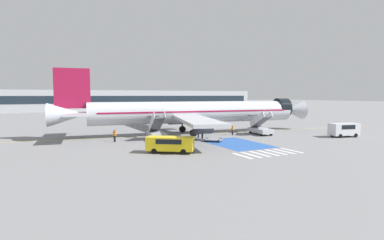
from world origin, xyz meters
TOP-DOWN VIEW (x-y plane):
  - ground_plane at (0.00, 0.00)m, footprint 600.00×600.00m
  - apron_leadline_yellow at (1.82, -0.25)m, footprint 78.76×10.19m
  - apron_stand_patch_blue at (1.82, -11.79)m, footprint 6.48×10.09m
  - apron_walkway_bar_0 at (-2.38, -18.93)m, footprint 0.44×3.60m
  - apron_walkway_bar_1 at (-1.18, -18.93)m, footprint 0.44×3.60m
  - apron_walkway_bar_2 at (0.02, -18.93)m, footprint 0.44×3.60m
  - apron_walkway_bar_3 at (1.22, -18.93)m, footprint 0.44×3.60m
  - apron_walkway_bar_4 at (2.42, -18.93)m, footprint 0.44×3.60m
  - apron_walkway_bar_5 at (3.62, -18.93)m, footprint 0.44×3.60m
  - apron_walkway_bar_6 at (4.82, -18.93)m, footprint 0.44×3.60m
  - airliner at (1.14, -0.16)m, footprint 44.82×35.77m
  - boarding_stairs_forward at (10.92, -5.79)m, footprint 2.79×5.43m
  - boarding_stairs_aft at (-6.62, -3.56)m, footprint 2.79×5.43m
  - fuel_tanker at (-6.22, 22.53)m, footprint 9.13×2.84m
  - service_van_0 at (20.74, -14.05)m, footprint 4.86×2.85m
  - service_van_1 at (-8.72, -13.92)m, footprint 5.49×4.59m
  - baggage_cart at (-0.16, -8.88)m, footprint 2.88×2.92m
  - ground_crew_0 at (6.36, -4.29)m, footprint 0.34×0.48m
  - ground_crew_1 at (-0.14, -5.79)m, footprint 0.42×0.49m
  - ground_crew_2 at (-12.68, -2.97)m, footprint 0.48×0.45m
  - ground_crew_3 at (-0.18, -4.53)m, footprint 0.49×0.41m
  - traffic_cone_0 at (-8.88, -9.88)m, footprint 0.53×0.53m
  - terminal_building at (13.80, 89.14)m, footprint 123.08×12.10m

SIDE VIEW (x-z plane):
  - ground_plane at x=0.00m, z-range 0.00..0.00m
  - apron_leadline_yellow at x=1.82m, z-range 0.00..0.01m
  - apron_stand_patch_blue at x=1.82m, z-range 0.00..0.01m
  - apron_walkway_bar_0 at x=-2.38m, z-range 0.00..0.01m
  - apron_walkway_bar_1 at x=-1.18m, z-range 0.00..0.01m
  - apron_walkway_bar_2 at x=0.02m, z-range 0.00..0.01m
  - apron_walkway_bar_3 at x=1.22m, z-range 0.00..0.01m
  - apron_walkway_bar_4 at x=2.42m, z-range 0.00..0.01m
  - apron_walkway_bar_5 at x=3.62m, z-range 0.00..0.01m
  - apron_walkway_bar_6 at x=4.82m, z-range 0.00..0.01m
  - baggage_cart at x=-0.16m, z-range -0.18..0.69m
  - traffic_cone_0 at x=-8.88m, z-range 0.00..0.60m
  - ground_crew_1 at x=-0.14m, z-range 0.12..1.79m
  - ground_crew_0 at x=6.36m, z-range 0.13..1.82m
  - boarding_stairs_forward at x=10.92m, z-range -1.01..2.99m
  - ground_crew_3 at x=-0.18m, z-range 0.13..1.85m
  - ground_crew_2 at x=-12.68m, z-range 0.14..1.89m
  - boarding_stairs_aft at x=-6.62m, z-range -1.11..3.15m
  - service_van_1 at x=-8.72m, z-range 0.20..2.05m
  - service_van_0 at x=20.74m, z-range 0.21..2.37m
  - fuel_tanker at x=-6.22m, z-range 0.00..3.29m
  - airliner at x=1.14m, z-range -1.57..8.96m
  - terminal_building at x=13.80m, z-range 0.00..8.64m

